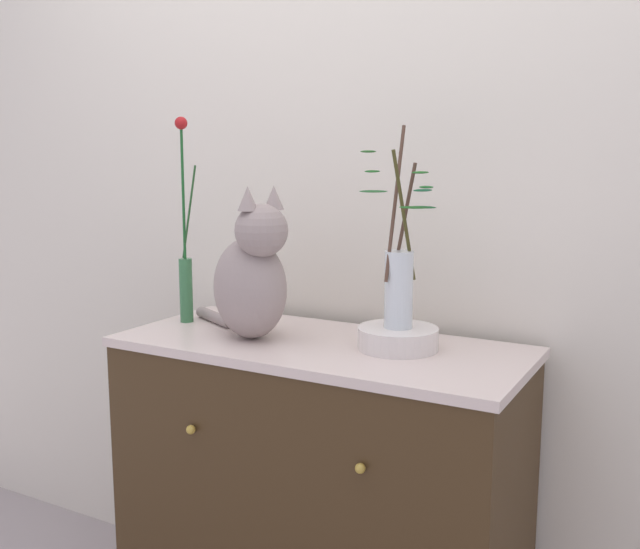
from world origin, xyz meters
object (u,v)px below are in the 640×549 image
sideboard (320,506)px  vase_slim_green (185,261)px  cat_sitting (252,277)px  vase_glass_clear (399,274)px  bowl_porcelain (398,338)px

sideboard → vase_slim_green: bearing=177.5°
sideboard → vase_slim_green: 0.79m
sideboard → vase_slim_green: size_ratio=1.82×
cat_sitting → vase_slim_green: bearing=165.7°
sideboard → vase_glass_clear: size_ratio=2.15×
vase_slim_green → bowl_porcelain: size_ratio=2.90×
vase_slim_green → vase_glass_clear: vase_slim_green is taller
cat_sitting → vase_glass_clear: (0.38, 0.09, 0.02)m
sideboard → bowl_porcelain: 0.53m
cat_sitting → vase_glass_clear: size_ratio=0.86×
sideboard → vase_slim_green: vase_slim_green is taller
cat_sitting → bowl_porcelain: bearing=13.1°
cat_sitting → vase_slim_green: 0.29m
sideboard → bowl_porcelain: size_ratio=5.29×
sideboard → vase_slim_green: (-0.46, 0.02, 0.64)m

